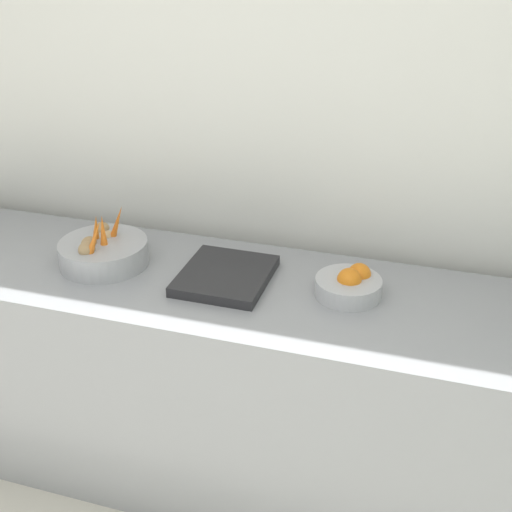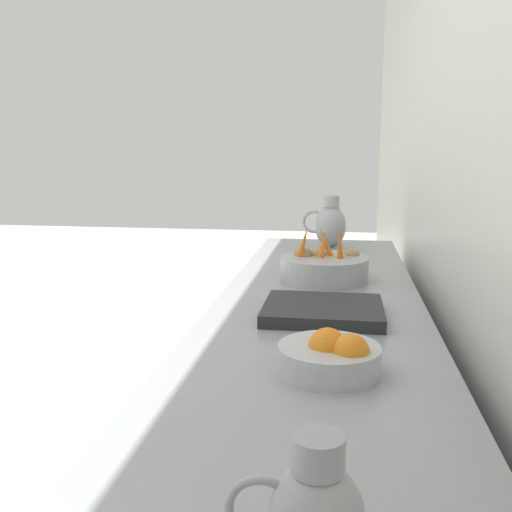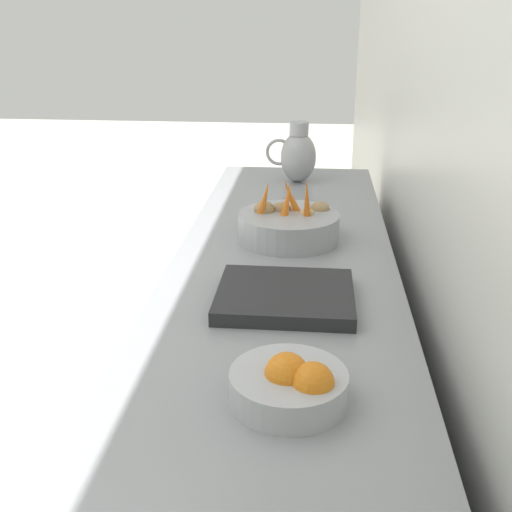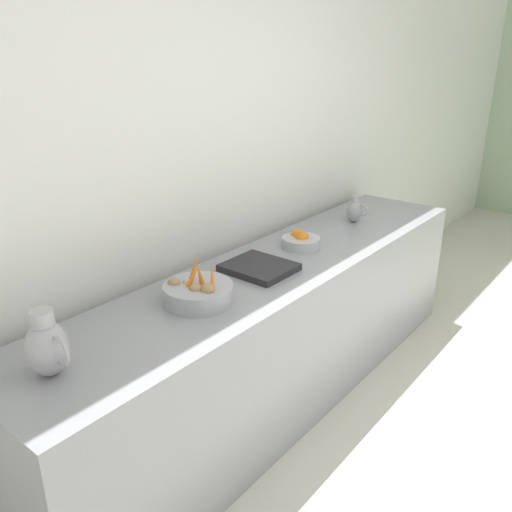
% 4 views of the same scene
% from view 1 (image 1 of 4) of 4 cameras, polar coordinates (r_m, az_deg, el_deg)
% --- Properties ---
extents(tile_wall_left, '(0.10, 8.92, 3.00)m').
position_cam_1_polar(tile_wall_left, '(2.39, 16.00, 13.89)').
color(tile_wall_left, silver).
rests_on(tile_wall_left, ground_plane).
extents(prep_counter, '(0.66, 3.20, 0.87)m').
position_cam_1_polar(prep_counter, '(2.53, 0.73, -11.36)').
color(prep_counter, gray).
rests_on(prep_counter, ground_plane).
extents(vegetable_colander, '(0.32, 0.32, 0.22)m').
position_cam_1_polar(vegetable_colander, '(2.49, -12.89, 0.38)').
color(vegetable_colander, '#9EA0A5').
rests_on(vegetable_colander, prep_counter).
extents(orange_bowl, '(0.22, 0.22, 0.10)m').
position_cam_1_polar(orange_bowl, '(2.26, 8.00, -2.42)').
color(orange_bowl, '#ADAFB5').
rests_on(orange_bowl, prep_counter).
extents(counter_sink_basin, '(0.34, 0.30, 0.04)m').
position_cam_1_polar(counter_sink_basin, '(2.33, -2.62, -1.69)').
color(counter_sink_basin, '#232326').
rests_on(counter_sink_basin, prep_counter).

